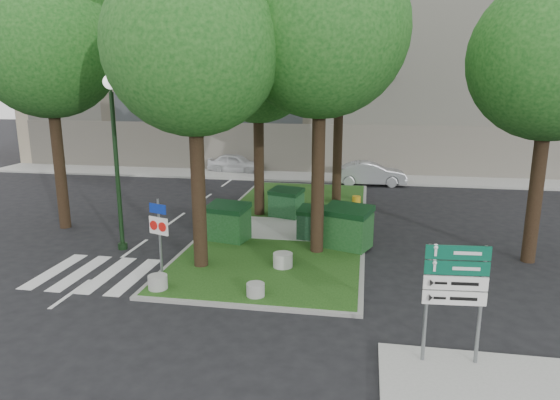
% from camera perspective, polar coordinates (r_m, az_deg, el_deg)
% --- Properties ---
extents(ground, '(120.00, 120.00, 0.00)m').
position_cam_1_polar(ground, '(13.69, -6.31, -11.90)').
color(ground, black).
rests_on(ground, ground).
extents(median_island, '(6.00, 16.00, 0.12)m').
position_cam_1_polar(median_island, '(20.91, 1.08, -2.64)').
color(median_island, '#1B4413').
rests_on(median_island, ground).
extents(median_kerb, '(6.30, 16.30, 0.10)m').
position_cam_1_polar(median_kerb, '(20.92, 1.08, -2.67)').
color(median_kerb, gray).
rests_on(median_kerb, ground).
extents(building_sidewalk, '(42.00, 3.00, 0.12)m').
position_cam_1_polar(building_sidewalk, '(31.12, 3.14, 2.66)').
color(building_sidewalk, '#999993').
rests_on(building_sidewalk, ground).
extents(zebra_crossing, '(5.00, 3.00, 0.01)m').
position_cam_1_polar(zebra_crossing, '(16.31, -17.70, -8.20)').
color(zebra_crossing, silver).
rests_on(zebra_crossing, ground).
extents(apartment_building, '(41.00, 12.00, 16.00)m').
position_cam_1_polar(apartment_building, '(38.10, 4.70, 16.59)').
color(apartment_building, '#BDB08D').
rests_on(apartment_building, ground).
extents(tree_median_near_left, '(5.20, 5.20, 10.53)m').
position_cam_1_polar(tree_median_near_left, '(15.33, -9.61, 18.77)').
color(tree_median_near_left, black).
rests_on(tree_median_near_left, ground).
extents(tree_median_near_right, '(5.60, 5.60, 11.46)m').
position_cam_1_polar(tree_median_near_right, '(16.64, 5.05, 20.77)').
color(tree_median_near_right, black).
rests_on(tree_median_near_right, ground).
extents(tree_median_mid, '(4.80, 4.80, 9.99)m').
position_cam_1_polar(tree_median_mid, '(21.43, -2.27, 16.44)').
color(tree_median_mid, black).
rests_on(tree_median_mid, ground).
extents(tree_median_far, '(5.80, 5.80, 11.93)m').
position_cam_1_polar(tree_median_far, '(24.09, 7.20, 19.21)').
color(tree_median_far, black).
rests_on(tree_median_far, ground).
extents(tree_street_left, '(5.40, 5.40, 11.00)m').
position_cam_1_polar(tree_street_left, '(21.64, -24.92, 17.02)').
color(tree_street_left, black).
rests_on(tree_street_left, ground).
extents(tree_street_right, '(5.00, 5.00, 10.06)m').
position_cam_1_polar(tree_street_right, '(17.84, 29.05, 15.47)').
color(tree_street_right, black).
rests_on(tree_street_right, ground).
extents(dumpster_a, '(1.69, 1.35, 1.40)m').
position_cam_1_polar(dumpster_a, '(18.50, -5.97, -2.51)').
color(dumpster_a, '#103A13').
rests_on(dumpster_a, median_island).
extents(dumpster_b, '(1.59, 1.34, 1.27)m').
position_cam_1_polar(dumpster_b, '(21.56, 0.71, -0.32)').
color(dumpster_b, '#12411C').
rests_on(dumpster_b, median_island).
extents(dumpster_c, '(1.45, 1.13, 1.22)m').
position_cam_1_polar(dumpster_c, '(18.58, 4.16, -2.67)').
color(dumpster_c, black).
rests_on(dumpster_c, median_island).
extents(dumpster_d, '(1.93, 1.65, 1.52)m').
position_cam_1_polar(dumpster_d, '(17.71, 7.68, -3.09)').
color(dumpster_d, '#144217').
rests_on(dumpster_d, median_island).
extents(bollard_left, '(0.55, 0.55, 0.39)m').
position_cam_1_polar(bollard_left, '(14.68, -13.79, -9.09)').
color(bollard_left, '#999994').
rests_on(bollard_left, median_island).
extents(bollard_right, '(0.50, 0.50, 0.36)m').
position_cam_1_polar(bollard_right, '(13.84, -2.81, -10.19)').
color(bollard_right, gray).
rests_on(bollard_right, median_island).
extents(bollard_mid, '(0.62, 0.62, 0.44)m').
position_cam_1_polar(bollard_mid, '(15.85, 0.33, -6.88)').
color(bollard_mid, '#ACACA7').
rests_on(bollard_mid, median_island).
extents(litter_bin, '(0.38, 0.38, 0.67)m').
position_cam_1_polar(litter_bin, '(22.87, 8.70, -0.38)').
color(litter_bin, gold).
rests_on(litter_bin, median_island).
extents(street_lamp, '(0.48, 0.48, 6.06)m').
position_cam_1_polar(street_lamp, '(17.96, -18.35, 6.25)').
color(street_lamp, black).
rests_on(street_lamp, ground).
extents(traffic_sign_pole, '(0.70, 0.29, 2.43)m').
position_cam_1_polar(traffic_sign_pole, '(15.48, -13.62, -3.03)').
color(traffic_sign_pole, slate).
rests_on(traffic_sign_pole, ground).
extents(directional_sign, '(1.28, 0.16, 2.55)m').
position_cam_1_polar(directional_sign, '(10.82, 19.37, -9.20)').
color(directional_sign, slate).
rests_on(directional_sign, sidewalk_corner).
extents(car_white, '(3.85, 1.97, 1.26)m').
position_cam_1_polar(car_white, '(32.89, -5.09, 4.22)').
color(car_white, silver).
rests_on(car_white, ground).
extents(car_silver, '(4.21, 1.82, 1.35)m').
position_cam_1_polar(car_silver, '(29.21, 10.25, 2.99)').
color(car_silver, '#A4A8AC').
rests_on(car_silver, ground).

